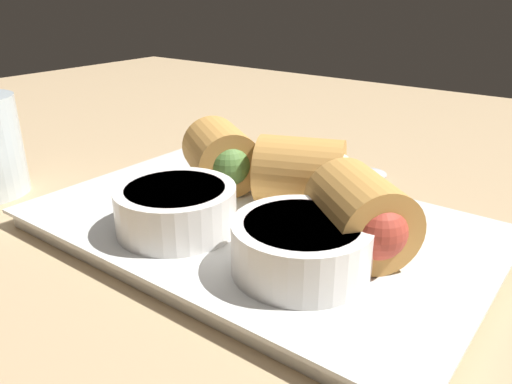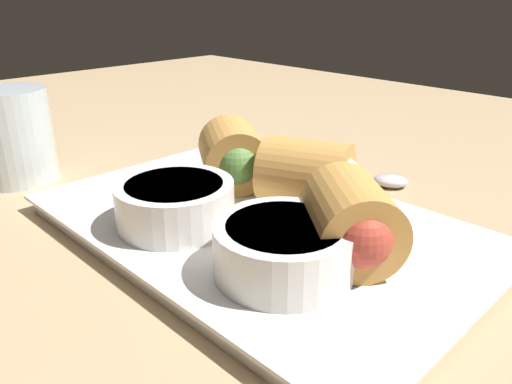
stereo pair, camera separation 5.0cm
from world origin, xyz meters
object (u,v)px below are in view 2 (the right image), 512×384
Objects in this scene: serving_plate at (256,227)px; dipping_bowl_far at (284,247)px; spoon at (373,179)px; dipping_bowl_near at (175,202)px; drinking_glass at (13,136)px.

serving_plate is 8.37cm from dipping_bowl_far.
serving_plate is 15.92cm from spoon.
serving_plate is at bearing -32.12° from dipping_bowl_far.
dipping_bowl_near is 10.34cm from dipping_bowl_far.
drinking_glass reaches higher than dipping_bowl_near.
spoon is at bearing -136.85° from drinking_glass.
dipping_bowl_near is at bearing 54.15° from serving_plate.
spoon is 35.60cm from drinking_glass.
dipping_bowl_far is at bearing 147.88° from serving_plate.
spoon is (-0.33, -15.91, -0.24)cm from serving_plate.
dipping_bowl_near is 21.38cm from spoon.
dipping_bowl_near is 0.63× the size of spoon.
dipping_bowl_near is at bearing 79.44° from spoon.
dipping_bowl_near reaches higher than spoon.
drinking_glass reaches higher than serving_plate.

